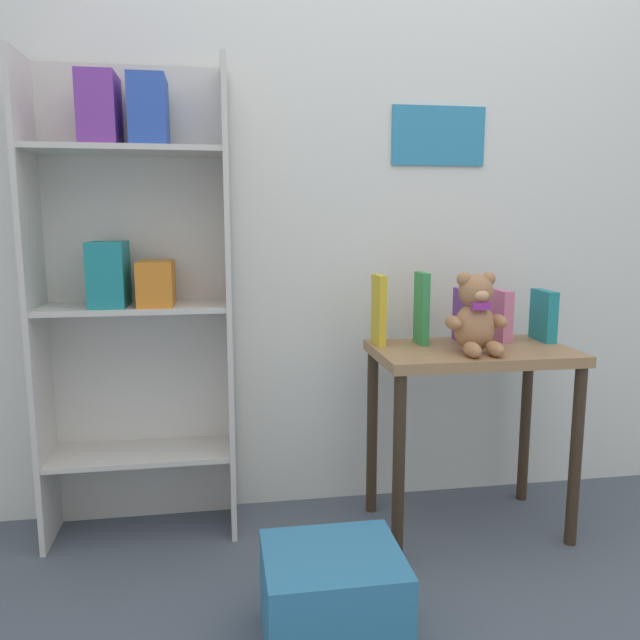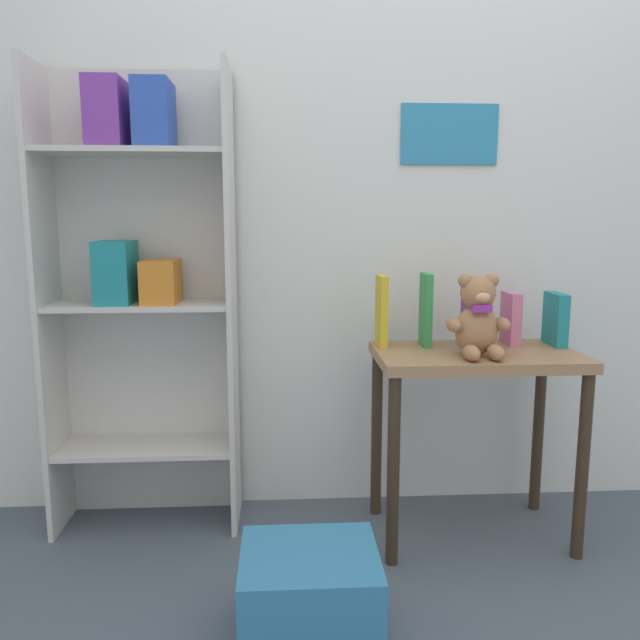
% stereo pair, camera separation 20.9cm
% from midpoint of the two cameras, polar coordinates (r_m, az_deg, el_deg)
% --- Properties ---
extents(wall_back, '(4.80, 0.07, 2.50)m').
position_cam_midpoint_polar(wall_back, '(2.40, 3.69, 12.90)').
color(wall_back, silver).
rests_on(wall_back, ground_plane).
extents(bookshelf_side, '(0.64, 0.26, 1.60)m').
position_cam_midpoint_polar(bookshelf_side, '(2.23, -19.28, 4.05)').
color(bookshelf_side, beige).
rests_on(bookshelf_side, ground_plane).
extents(display_table, '(0.67, 0.41, 0.66)m').
position_cam_midpoint_polar(display_table, '(2.21, 11.01, -5.39)').
color(display_table, '#9E754C').
rests_on(display_table, ground_plane).
extents(teddy_bear, '(0.20, 0.19, 0.27)m').
position_cam_midpoint_polar(teddy_bear, '(2.09, 11.32, 0.33)').
color(teddy_bear, '#A8754C').
rests_on(teddy_bear, display_table).
extents(book_standing_yellow, '(0.03, 0.11, 0.25)m').
position_cam_midpoint_polar(book_standing_yellow, '(2.18, 2.66, 0.89)').
color(book_standing_yellow, gold).
rests_on(book_standing_yellow, display_table).
extents(book_standing_green, '(0.03, 0.11, 0.25)m').
position_cam_midpoint_polar(book_standing_green, '(2.20, 6.60, 1.04)').
color(book_standing_green, '#33934C').
rests_on(book_standing_green, display_table).
extents(book_standing_purple, '(0.03, 0.14, 0.19)m').
position_cam_midpoint_polar(book_standing_purple, '(2.26, 10.27, 0.36)').
color(book_standing_purple, purple).
rests_on(book_standing_purple, display_table).
extents(book_standing_pink, '(0.04, 0.12, 0.18)m').
position_cam_midpoint_polar(book_standing_pink, '(2.32, 13.81, 0.38)').
color(book_standing_pink, '#D17093').
rests_on(book_standing_pink, display_table).
extents(book_standing_teal, '(0.05, 0.15, 0.18)m').
position_cam_midpoint_polar(book_standing_teal, '(2.37, 17.42, 0.38)').
color(book_standing_teal, teal).
rests_on(book_standing_teal, display_table).
extents(storage_bin, '(0.36, 0.31, 0.25)m').
position_cam_midpoint_polar(storage_bin, '(1.77, -2.54, -24.15)').
color(storage_bin, teal).
rests_on(storage_bin, ground_plane).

